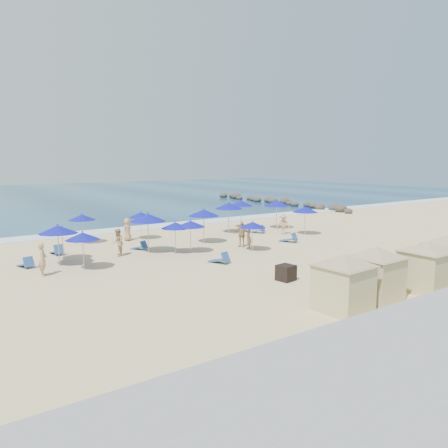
{
  "coord_description": "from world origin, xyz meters",
  "views": [
    {
      "loc": [
        -16.56,
        -20.62,
        6.12
      ],
      "look_at": [
        -0.18,
        3.0,
        1.87
      ],
      "focal_mm": 35.0,
      "sensor_mm": 36.0,
      "label": 1
    }
  ],
  "objects_px": {
    "umbrella_6": "(175,225)",
    "umbrella_9": "(241,203)",
    "umbrella_10": "(277,203)",
    "beachgoer_1": "(118,243)",
    "rock_jetty": "(277,201)",
    "umbrella_2": "(62,230)",
    "umbrella_5": "(191,224)",
    "cabana_2": "(426,260)",
    "umbrella_12": "(82,217)",
    "beachgoer_0": "(43,259)",
    "cabana_0": "(344,275)",
    "umbrella_0": "(58,229)",
    "trash_bin": "(286,273)",
    "umbrella_8": "(253,225)",
    "beachgoer_4": "(127,229)",
    "umbrella_11": "(305,209)",
    "umbrella_4": "(141,215)",
    "cabana_3": "(448,252)",
    "umbrella_7": "(229,206)",
    "beachgoer_2": "(241,234)",
    "umbrella_13": "(204,213)",
    "umbrella_3": "(148,218)",
    "cabana_1": "(376,266)",
    "beachgoer_3": "(283,224)",
    "beachgoer_5": "(249,237)",
    "umbrella_1": "(83,236)"
  },
  "relations": [
    {
      "from": "cabana_2",
      "to": "umbrella_12",
      "type": "bearing_deg",
      "value": 114.71
    },
    {
      "from": "beachgoer_2",
      "to": "trash_bin",
      "type": "bearing_deg",
      "value": -57.99
    },
    {
      "from": "umbrella_4",
      "to": "beachgoer_4",
      "type": "relative_size",
      "value": 1.27
    },
    {
      "from": "cabana_2",
      "to": "beachgoer_5",
      "type": "relative_size",
      "value": 2.55
    },
    {
      "from": "umbrella_1",
      "to": "umbrella_8",
      "type": "distance_m",
      "value": 11.02
    },
    {
      "from": "cabana_3",
      "to": "beachgoer_1",
      "type": "xyz_separation_m",
      "value": [
        -11.84,
        14.92,
        -0.58
      ]
    },
    {
      "from": "umbrella_3",
      "to": "umbrella_4",
      "type": "distance_m",
      "value": 5.29
    },
    {
      "from": "umbrella_11",
      "to": "beachgoer_3",
      "type": "distance_m",
      "value": 2.15
    },
    {
      "from": "umbrella_6",
      "to": "umbrella_9",
      "type": "distance_m",
      "value": 11.95
    },
    {
      "from": "umbrella_0",
      "to": "umbrella_10",
      "type": "height_order",
      "value": "umbrella_10"
    },
    {
      "from": "cabana_0",
      "to": "umbrella_4",
      "type": "xyz_separation_m",
      "value": [
        -0.02,
        19.74,
        0.42
      ]
    },
    {
      "from": "cabana_1",
      "to": "umbrella_3",
      "type": "relative_size",
      "value": 1.52
    },
    {
      "from": "trash_bin",
      "to": "umbrella_8",
      "type": "xyz_separation_m",
      "value": [
        3.14,
        6.71,
        1.39
      ]
    },
    {
      "from": "umbrella_10",
      "to": "beachgoer_0",
      "type": "xyz_separation_m",
      "value": [
        -20.91,
        -5.06,
        -1.37
      ]
    },
    {
      "from": "umbrella_2",
      "to": "umbrella_6",
      "type": "relative_size",
      "value": 1.01
    },
    {
      "from": "umbrella_10",
      "to": "umbrella_11",
      "type": "distance_m",
      "value": 3.8
    },
    {
      "from": "trash_bin",
      "to": "rock_jetty",
      "type": "bearing_deg",
      "value": 39.96
    },
    {
      "from": "cabana_0",
      "to": "umbrella_0",
      "type": "xyz_separation_m",
      "value": [
        -7.5,
        14.48,
        0.66
      ]
    },
    {
      "from": "cabana_2",
      "to": "umbrella_6",
      "type": "relative_size",
      "value": 1.91
    },
    {
      "from": "umbrella_6",
      "to": "beachgoer_0",
      "type": "distance_m",
      "value": 8.56
    },
    {
      "from": "umbrella_12",
      "to": "beachgoer_0",
      "type": "xyz_separation_m",
      "value": [
        -4.5,
        -7.84,
        -1.05
      ]
    },
    {
      "from": "rock_jetty",
      "to": "umbrella_2",
      "type": "height_order",
      "value": "umbrella_2"
    },
    {
      "from": "umbrella_0",
      "to": "beachgoer_5",
      "type": "bearing_deg",
      "value": -10.5
    },
    {
      "from": "umbrella_3",
      "to": "beachgoer_2",
      "type": "height_order",
      "value": "umbrella_3"
    },
    {
      "from": "umbrella_9",
      "to": "umbrella_11",
      "type": "relative_size",
      "value": 1.07
    },
    {
      "from": "rock_jetty",
      "to": "cabana_3",
      "type": "height_order",
      "value": "cabana_3"
    },
    {
      "from": "cabana_0",
      "to": "cabana_2",
      "type": "relative_size",
      "value": 1.0
    },
    {
      "from": "cabana_2",
      "to": "beachgoer_0",
      "type": "relative_size",
      "value": 2.3
    },
    {
      "from": "umbrella_8",
      "to": "umbrella_7",
      "type": "bearing_deg",
      "value": 67.15
    },
    {
      "from": "umbrella_7",
      "to": "umbrella_8",
      "type": "xyz_separation_m",
      "value": [
        -2.87,
        -6.8,
        -0.51
      ]
    },
    {
      "from": "cabana_2",
      "to": "umbrella_9",
      "type": "xyz_separation_m",
      "value": [
        4.47,
        20.3,
        0.74
      ]
    },
    {
      "from": "beachgoer_4",
      "to": "umbrella_11",
      "type": "bearing_deg",
      "value": 125.16
    },
    {
      "from": "umbrella_11",
      "to": "umbrella_12",
      "type": "relative_size",
      "value": 1.07
    },
    {
      "from": "cabana_3",
      "to": "umbrella_9",
      "type": "height_order",
      "value": "umbrella_9"
    },
    {
      "from": "umbrella_5",
      "to": "beachgoer_1",
      "type": "height_order",
      "value": "umbrella_5"
    },
    {
      "from": "umbrella_13",
      "to": "beachgoer_0",
      "type": "bearing_deg",
      "value": -166.43
    },
    {
      "from": "rock_jetty",
      "to": "umbrella_4",
      "type": "distance_m",
      "value": 30.53
    },
    {
      "from": "beachgoer_0",
      "to": "beachgoer_3",
      "type": "relative_size",
      "value": 1.08
    },
    {
      "from": "rock_jetty",
      "to": "umbrella_2",
      "type": "bearing_deg",
      "value": -151.28
    },
    {
      "from": "cabana_3",
      "to": "umbrella_2",
      "type": "distance_m",
      "value": 21.69
    },
    {
      "from": "trash_bin",
      "to": "umbrella_12",
      "type": "relative_size",
      "value": 0.36
    },
    {
      "from": "cabana_0",
      "to": "umbrella_5",
      "type": "bearing_deg",
      "value": 87.45
    },
    {
      "from": "umbrella_1",
      "to": "umbrella_3",
      "type": "xyz_separation_m",
      "value": [
        4.89,
        2.02,
        0.45
      ]
    },
    {
      "from": "umbrella_10",
      "to": "beachgoer_1",
      "type": "relative_size",
      "value": 1.48
    },
    {
      "from": "trash_bin",
      "to": "cabana_1",
      "type": "xyz_separation_m",
      "value": [
        1.17,
        -4.46,
        1.08
      ]
    },
    {
      "from": "cabana_0",
      "to": "cabana_2",
      "type": "bearing_deg",
      "value": -3.95
    },
    {
      "from": "umbrella_5",
      "to": "umbrella_10",
      "type": "bearing_deg",
      "value": 21.48
    },
    {
      "from": "umbrella_12",
      "to": "umbrella_9",
      "type": "bearing_deg",
      "value": -2.37
    },
    {
      "from": "umbrella_0",
      "to": "umbrella_2",
      "type": "height_order",
      "value": "umbrella_0"
    },
    {
      "from": "umbrella_13",
      "to": "beachgoer_2",
      "type": "distance_m",
      "value": 3.33
    }
  ]
}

